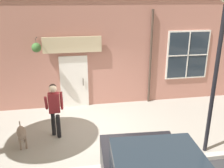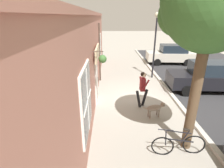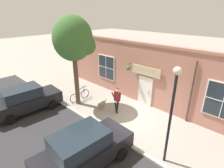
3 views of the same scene
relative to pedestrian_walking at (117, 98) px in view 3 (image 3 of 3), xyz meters
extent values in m
plane|color=gray|center=(-0.08, 1.15, -1.08)|extent=(90.00, 90.00, 0.00)
cube|color=#B2ADA3|center=(1.92, 1.15, -1.02)|extent=(0.20, 28.00, 0.12)
cube|color=#B27566|center=(-2.43, 1.15, 1.03)|extent=(0.30, 18.00, 4.23)
cube|color=#B27566|center=(-2.43, 1.15, 3.22)|extent=(0.42, 18.00, 0.16)
cube|color=white|center=(-2.26, 0.68, -0.03)|extent=(0.10, 1.10, 2.10)
cube|color=#232D38|center=(-2.23, 0.68, -0.08)|extent=(0.03, 0.90, 1.90)
cylinder|color=#47382D|center=(-2.17, 1.03, -0.03)|extent=(0.03, 0.03, 0.30)
cube|color=beige|center=(-2.16, 0.68, 1.47)|extent=(0.08, 2.20, 0.60)
cylinder|color=#47382D|center=(-2.20, 3.78, 0.82)|extent=(0.09, 0.09, 3.80)
cylinder|color=#47382D|center=(-2.04, -0.59, 1.77)|extent=(0.44, 0.04, 0.04)
cylinder|color=#47382D|center=(-1.86, -0.59, 1.59)|extent=(0.01, 0.01, 0.34)
cone|color=#2D2823|center=(-1.86, -0.59, 1.37)|extent=(0.32, 0.32, 0.18)
sphere|color=#3D6B33|center=(-1.86, -0.59, 1.46)|extent=(0.34, 0.34, 0.34)
cube|color=white|center=(-2.26, -3.24, 0.87)|extent=(0.08, 1.82, 2.02)
cube|color=#232D38|center=(-2.23, -3.24, 0.87)|extent=(0.03, 1.70, 1.90)
cube|color=white|center=(-2.21, -3.24, 0.87)|extent=(0.04, 0.04, 1.90)
cube|color=white|center=(-2.21, -3.24, 0.87)|extent=(0.04, 1.70, 0.04)
cube|color=white|center=(-2.26, 5.40, 0.87)|extent=(0.08, 1.82, 2.02)
cube|color=#232D38|center=(-2.23, 5.40, 0.87)|extent=(0.03, 1.70, 1.90)
cube|color=white|center=(-2.21, 5.40, 0.87)|extent=(0.04, 0.04, 1.90)
cube|color=white|center=(-2.21, 5.40, 0.87)|extent=(0.04, 1.70, 0.04)
cylinder|color=black|center=(0.16, 0.09, -0.65)|extent=(0.31, 0.14, 0.87)
cylinder|color=black|center=(-0.17, -0.09, -0.65)|extent=(0.31, 0.14, 0.87)
cube|color=maroon|center=(0.00, 0.00, 0.09)|extent=(0.23, 0.35, 0.63)
sphere|color=beige|center=(0.02, 0.00, 0.56)|extent=(0.24, 0.24, 0.24)
sphere|color=black|center=(-0.01, 0.00, 0.58)|extent=(0.22, 0.22, 0.22)
cylinder|color=maroon|center=(-0.05, 0.23, 0.12)|extent=(0.16, 0.09, 0.57)
cylinder|color=maroon|center=(0.11, -0.23, 0.14)|extent=(0.33, 0.10, 0.52)
ellipsoid|color=#7F6B5B|center=(0.37, -0.99, -0.64)|extent=(0.76, 0.44, 0.25)
cylinder|color=#7F6B5B|center=(0.56, -0.85, -0.91)|extent=(0.06, 0.06, 0.34)
cylinder|color=#7F6B5B|center=(0.60, -1.01, -0.91)|extent=(0.06, 0.06, 0.34)
cylinder|color=#7F6B5B|center=(0.15, -0.96, -0.91)|extent=(0.06, 0.06, 0.34)
cylinder|color=#7F6B5B|center=(0.19, -1.12, -0.91)|extent=(0.06, 0.06, 0.34)
sphere|color=#7F6B5B|center=(0.77, -0.88, -0.54)|extent=(0.20, 0.20, 0.20)
cone|color=#7F6B5B|center=(0.88, -0.85, -0.56)|extent=(0.12, 0.11, 0.09)
cone|color=#7F6B5B|center=(0.75, -0.84, -0.44)|extent=(0.06, 0.06, 0.07)
cone|color=#7F6B5B|center=(0.78, -0.93, -0.44)|extent=(0.06, 0.06, 0.07)
cylinder|color=#7F6B5B|center=(-0.05, -1.10, -0.59)|extent=(0.21, 0.09, 0.14)
cylinder|color=brown|center=(1.03, -2.88, 0.79)|extent=(0.31, 0.31, 3.75)
ellipsoid|color=#38662D|center=(1.03, -2.88, 3.59)|extent=(2.63, 2.37, 2.90)
sphere|color=#38662D|center=(0.43, -2.31, 3.13)|extent=(1.21, 1.21, 1.21)
torus|color=black|center=(0.09, -3.26, -0.75)|extent=(0.70, 0.15, 0.70)
torus|color=black|center=(1.13, -3.21, -0.75)|extent=(0.70, 0.15, 0.70)
cylinder|color=black|center=(0.61, -3.24, -0.55)|extent=(0.98, 0.09, 0.23)
cylinder|color=black|center=(0.79, -3.23, -0.41)|extent=(0.25, 0.05, 0.47)
cylinder|color=black|center=(0.56, -3.24, -0.23)|extent=(0.82, 0.08, 0.20)
cylinder|color=black|center=(0.17, -3.26, -0.43)|extent=(0.09, 0.04, 0.58)
cylinder|color=black|center=(0.13, -3.26, -0.13)|extent=(0.46, 0.10, 0.03)
ellipsoid|color=black|center=(0.79, -3.23, -0.15)|extent=(0.25, 0.11, 0.11)
cube|color=black|center=(3.98, -4.48, -0.39)|extent=(4.40, 2.01, 0.76)
cube|color=#1E2833|center=(4.20, -4.50, 0.33)|extent=(2.32, 1.68, 0.68)
cylinder|color=black|center=(2.60, -5.28, -0.77)|extent=(0.63, 0.22, 0.62)
cylinder|color=black|center=(2.70, -3.53, -0.77)|extent=(0.63, 0.22, 0.62)
cylinder|color=black|center=(5.26, -5.44, -0.77)|extent=(0.63, 0.22, 0.62)
cylinder|color=black|center=(5.37, -3.68, -0.77)|extent=(0.63, 0.22, 0.62)
cube|color=black|center=(4.13, 1.92, -0.39)|extent=(4.40, 2.01, 0.76)
cube|color=#1E2833|center=(4.35, 1.91, 0.33)|extent=(2.32, 1.68, 0.68)
cylinder|color=black|center=(2.75, 1.12, -0.77)|extent=(0.63, 0.22, 0.62)
cylinder|color=black|center=(2.86, 2.88, -0.77)|extent=(0.63, 0.22, 0.62)
cylinder|color=black|center=(5.41, 0.96, -0.77)|extent=(0.63, 0.22, 0.62)
cylinder|color=black|center=(1.54, 4.31, 0.96)|extent=(0.11, 0.11, 4.09)
sphere|color=beige|center=(1.54, 4.31, 3.19)|extent=(0.32, 0.32, 0.32)
camera|label=1|loc=(7.23, 0.55, 3.19)|focal=40.00mm
camera|label=2|loc=(-1.60, -7.69, 3.12)|focal=28.00mm
camera|label=3|loc=(7.52, 6.74, 5.17)|focal=28.00mm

